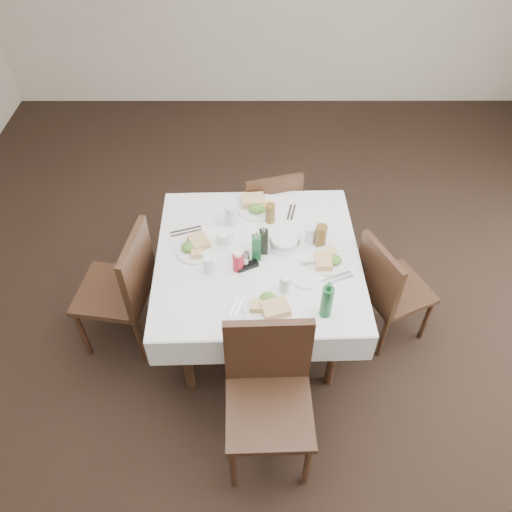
# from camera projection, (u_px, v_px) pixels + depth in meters

# --- Properties ---
(ground_plane) EXTENTS (7.00, 7.00, 0.00)m
(ground_plane) POSITION_uv_depth(u_px,v_px,m) (282.00, 347.00, 3.55)
(ground_plane) COLOR black
(room_shell) EXTENTS (6.04, 7.04, 2.80)m
(room_shell) POSITION_uv_depth(u_px,v_px,m) (296.00, 140.00, 2.32)
(room_shell) COLOR beige
(room_shell) RESTS_ON ground
(dining_table) EXTENTS (1.31, 1.31, 0.76)m
(dining_table) POSITION_uv_depth(u_px,v_px,m) (258.00, 264.00, 3.19)
(dining_table) COLOR black
(dining_table) RESTS_ON ground
(chair_north) EXTENTS (0.52, 0.52, 0.89)m
(chair_north) POSITION_uv_depth(u_px,v_px,m) (269.00, 210.00, 3.81)
(chair_north) COLOR black
(chair_north) RESTS_ON ground
(chair_south) EXTENTS (0.48, 0.48, 0.99)m
(chair_south) POSITION_uv_depth(u_px,v_px,m) (269.00, 387.00, 2.71)
(chair_south) COLOR black
(chair_south) RESTS_ON ground
(chair_east) EXTENTS (0.55, 0.55, 0.88)m
(chair_east) POSITION_uv_depth(u_px,v_px,m) (387.00, 286.00, 3.29)
(chair_east) COLOR black
(chair_east) RESTS_ON ground
(chair_west) EXTENTS (0.52, 0.52, 0.97)m
(chair_west) POSITION_uv_depth(u_px,v_px,m) (125.00, 285.00, 3.23)
(chair_west) COLOR black
(chair_west) RESTS_ON ground
(meal_north) EXTENTS (0.30, 0.30, 0.07)m
(meal_north) POSITION_uv_depth(u_px,v_px,m) (257.00, 205.00, 3.42)
(meal_north) COLOR white
(meal_north) RESTS_ON dining_table
(meal_south) EXTENTS (0.29, 0.29, 0.06)m
(meal_south) POSITION_uv_depth(u_px,v_px,m) (269.00, 307.00, 2.81)
(meal_south) COLOR white
(meal_south) RESTS_ON dining_table
(meal_east) EXTENTS (0.25, 0.25, 0.05)m
(meal_east) POSITION_uv_depth(u_px,v_px,m) (328.00, 260.00, 3.07)
(meal_east) COLOR white
(meal_east) RESTS_ON dining_table
(meal_west) EXTENTS (0.26, 0.26, 0.06)m
(meal_west) POSITION_uv_depth(u_px,v_px,m) (196.00, 247.00, 3.15)
(meal_west) COLOR white
(meal_west) RESTS_ON dining_table
(side_plate_a) EXTENTS (0.17, 0.17, 0.01)m
(side_plate_a) POSITION_uv_depth(u_px,v_px,m) (227.00, 218.00, 3.36)
(side_plate_a) COLOR white
(side_plate_a) RESTS_ON dining_table
(side_plate_b) EXTENTS (0.18, 0.18, 0.01)m
(side_plate_b) POSITION_uv_depth(u_px,v_px,m) (306.00, 278.00, 2.98)
(side_plate_b) COLOR white
(side_plate_b) RESTS_ON dining_table
(water_n) EXTENTS (0.08, 0.08, 0.15)m
(water_n) POSITION_uv_depth(u_px,v_px,m) (231.00, 215.00, 3.28)
(water_n) COLOR silver
(water_n) RESTS_ON dining_table
(water_s) EXTENTS (0.07, 0.07, 0.13)m
(water_s) POSITION_uv_depth(u_px,v_px,m) (285.00, 284.00, 2.87)
(water_s) COLOR silver
(water_s) RESTS_ON dining_table
(water_e) EXTENTS (0.06, 0.06, 0.12)m
(water_e) POSITION_uv_depth(u_px,v_px,m) (310.00, 235.00, 3.17)
(water_e) COLOR silver
(water_e) RESTS_ON dining_table
(water_w) EXTENTS (0.06, 0.06, 0.12)m
(water_w) POSITION_uv_depth(u_px,v_px,m) (209.00, 265.00, 2.99)
(water_w) COLOR silver
(water_w) RESTS_ON dining_table
(iced_tea_a) EXTENTS (0.07, 0.07, 0.14)m
(iced_tea_a) POSITION_uv_depth(u_px,v_px,m) (270.00, 213.00, 3.30)
(iced_tea_a) COLOR brown
(iced_tea_a) RESTS_ON dining_table
(iced_tea_b) EXTENTS (0.07, 0.07, 0.15)m
(iced_tea_b) POSITION_uv_depth(u_px,v_px,m) (321.00, 236.00, 3.14)
(iced_tea_b) COLOR brown
(iced_tea_b) RESTS_ON dining_table
(bread_basket) EXTENTS (0.19, 0.19, 0.06)m
(bread_basket) POSITION_uv_depth(u_px,v_px,m) (284.00, 242.00, 3.17)
(bread_basket) COLOR silver
(bread_basket) RESTS_ON dining_table
(oil_cruet_dark) EXTENTS (0.05, 0.05, 0.22)m
(oil_cruet_dark) POSITION_uv_depth(u_px,v_px,m) (264.00, 241.00, 3.08)
(oil_cruet_dark) COLOR black
(oil_cruet_dark) RESTS_ON dining_table
(oil_cruet_green) EXTENTS (0.05, 0.05, 0.23)m
(oil_cruet_green) POSITION_uv_depth(u_px,v_px,m) (256.00, 247.00, 3.04)
(oil_cruet_green) COLOR #1A592B
(oil_cruet_green) RESTS_ON dining_table
(ketchup_bottle) EXTENTS (0.07, 0.07, 0.14)m
(ketchup_bottle) POSITION_uv_depth(u_px,v_px,m) (238.00, 261.00, 3.00)
(ketchup_bottle) COLOR #B2152A
(ketchup_bottle) RESTS_ON dining_table
(salt_shaker) EXTENTS (0.04, 0.04, 0.08)m
(salt_shaker) POSITION_uv_depth(u_px,v_px,m) (245.00, 261.00, 3.03)
(salt_shaker) COLOR white
(salt_shaker) RESTS_ON dining_table
(pepper_shaker) EXTENTS (0.03, 0.03, 0.08)m
(pepper_shaker) POSITION_uv_depth(u_px,v_px,m) (247.00, 257.00, 3.06)
(pepper_shaker) COLOR #3E311A
(pepper_shaker) RESTS_ON dining_table
(coffee_mug) EXTENTS (0.13, 0.12, 0.09)m
(coffee_mug) POSITION_uv_depth(u_px,v_px,m) (223.00, 239.00, 3.17)
(coffee_mug) COLOR white
(coffee_mug) RESTS_ON dining_table
(sunglasses) EXTENTS (0.14, 0.10, 0.03)m
(sunglasses) POSITION_uv_depth(u_px,v_px,m) (247.00, 266.00, 3.04)
(sunglasses) COLOR black
(sunglasses) RESTS_ON dining_table
(green_bottle) EXTENTS (0.07, 0.07, 0.25)m
(green_bottle) POSITION_uv_depth(u_px,v_px,m) (327.00, 301.00, 2.73)
(green_bottle) COLOR #1A592B
(green_bottle) RESTS_ON dining_table
(sugar_caddy) EXTENTS (0.09, 0.06, 0.04)m
(sugar_caddy) POSITION_uv_depth(u_px,v_px,m) (308.00, 261.00, 3.06)
(sugar_caddy) COLOR white
(sugar_caddy) RESTS_ON dining_table
(cutlery_n) EXTENTS (0.07, 0.17, 0.01)m
(cutlery_n) POSITION_uv_depth(u_px,v_px,m) (291.00, 212.00, 3.40)
(cutlery_n) COLOR silver
(cutlery_n) RESTS_ON dining_table
(cutlery_s) EXTENTS (0.09, 0.18, 0.01)m
(cutlery_s) POSITION_uv_depth(u_px,v_px,m) (238.00, 304.00, 2.85)
(cutlery_s) COLOR silver
(cutlery_s) RESTS_ON dining_table
(cutlery_e) EXTENTS (0.20, 0.12, 0.01)m
(cutlery_e) POSITION_uv_depth(u_px,v_px,m) (337.00, 278.00, 2.98)
(cutlery_e) COLOR silver
(cutlery_e) RESTS_ON dining_table
(cutlery_w) EXTENTS (0.21, 0.12, 0.01)m
(cutlery_w) POSITION_uv_depth(u_px,v_px,m) (186.00, 232.00, 3.27)
(cutlery_w) COLOR silver
(cutlery_w) RESTS_ON dining_table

